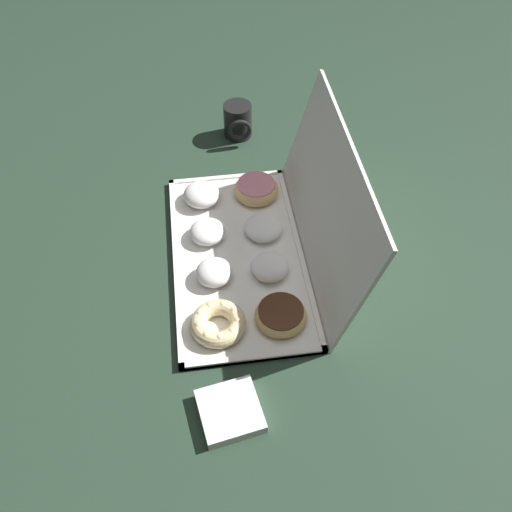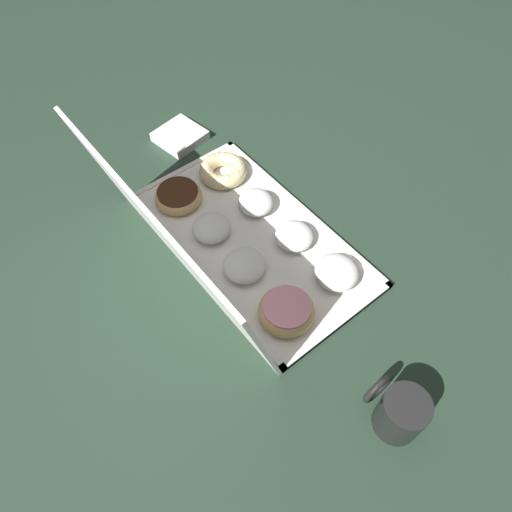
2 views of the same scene
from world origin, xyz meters
name	(u,v)px [view 1 (image 1 of 2)]	position (x,y,z in m)	size (l,w,h in m)	color
ground_plane	(238,258)	(0.00, 0.00, 0.00)	(3.00, 3.00, 0.00)	#233828
donut_box	(238,256)	(0.00, 0.00, 0.01)	(0.56, 0.30, 0.01)	white
box_lid_open	(325,203)	(0.00, 0.19, 0.15)	(0.56, 0.31, 0.01)	white
powdered_filled_donut_0	(202,194)	(-0.19, -0.07, 0.03)	(0.09, 0.09, 0.05)	white
powdered_filled_donut_1	(207,232)	(-0.07, -0.06, 0.03)	(0.08, 0.08, 0.04)	white
powdered_filled_donut_2	(214,272)	(0.06, -0.06, 0.03)	(0.08, 0.08, 0.04)	white
cruller_donut_3	(218,323)	(0.19, -0.06, 0.03)	(0.12, 0.12, 0.04)	beige
pink_frosted_donut_4	(256,189)	(-0.20, 0.07, 0.03)	(0.11, 0.11, 0.04)	#E5B770
powdered_filled_donut_5	(263,228)	(-0.06, 0.07, 0.03)	(0.09, 0.09, 0.04)	white
powdered_filled_donut_6	(270,267)	(0.06, 0.06, 0.03)	(0.08, 0.08, 0.05)	white
chocolate_frosted_donut_7	(281,315)	(0.19, 0.07, 0.03)	(0.11, 0.11, 0.04)	#E5B770
coffee_mug	(238,121)	(-0.47, 0.06, 0.05)	(0.10, 0.08, 0.10)	black
napkin_stack	(230,411)	(0.38, -0.06, 0.01)	(0.11, 0.11, 0.02)	white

